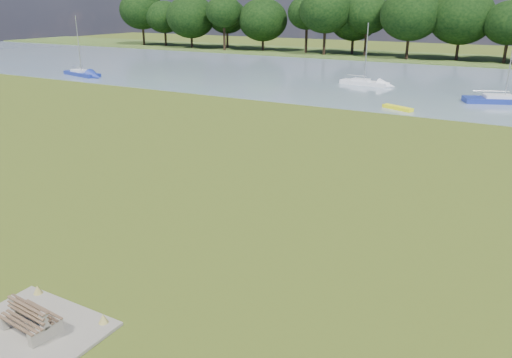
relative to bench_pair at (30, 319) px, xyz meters
The scene contains 10 objects.
ground 14.01m from the bench_pair, 90.00° to the left, with size 220.00×220.00×0.00m, color brown.
river 56.00m from the bench_pair, 90.00° to the left, with size 220.00×40.00×0.10m, color slate.
far_bank 86.00m from the bench_pair, 90.00° to the left, with size 220.00×20.00×0.40m, color #4C6626.
concrete_pad 0.44m from the bench_pair, 89.51° to the left, with size 4.20×3.20×0.10m, color gray.
bench_pair is the anchor object (origin of this frame).
kayak 38.16m from the bench_pair, 88.50° to the left, with size 3.04×0.71×0.30m, color #FFFB13.
tree_line 82.49m from the bench_pair, 85.77° to the left, with size 153.80×9.90×11.98m.
sailboat_1 51.25m from the bench_pair, 97.11° to the left, with size 5.92×2.40×7.08m.
sailboat_4 47.33m from the bench_pair, 78.86° to the left, with size 7.77×4.79×9.32m.
sailboat_5 57.96m from the bench_pair, 136.34° to the left, with size 6.89×3.35×7.78m.
Camera 1 is at (11.92, -21.57, 9.23)m, focal length 35.00 mm.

